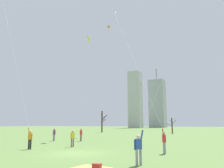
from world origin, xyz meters
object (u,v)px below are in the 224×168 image
Objects in this scene: bystander_watching_nearby at (73,137)px; distant_kite_drifting_right_yellow at (88,45)px; bystander_far_off_by_trees at (54,134)px; bare_tree_left_of_center at (102,121)px; kite_flyer_far_back_pink at (23,106)px; picnic_spot at (94,167)px; bystander_strolling_midfield at (81,134)px; kite_flyer_foreground_left_red at (150,118)px; bare_tree_right_of_center at (172,125)px; distant_kite_low_near_trees_orange at (111,40)px; kite_flyer_midfield_center_white at (153,113)px.

distant_kite_drifting_right_yellow is at bearing 115.98° from bystander_watching_nearby.
bystander_watching_nearby is 8.73m from bystander_far_off_by_trees.
distant_kite_drifting_right_yellow is 31.41m from bare_tree_left_of_center.
kite_flyer_far_back_pink is 16.14m from distant_kite_drifting_right_yellow.
bystander_far_off_by_trees is at bearing 142.67° from bystander_watching_nearby.
distant_kite_drifting_right_yellow reaches higher than picnic_spot.
kite_flyer_foreground_left_red is at bearing -43.20° from bystander_strolling_midfield.
kite_flyer_foreground_left_red is 4.14m from picnic_spot.
kite_flyer_foreground_left_red reaches higher than bystander_far_off_by_trees.
bystander_strolling_midfield is 0.10× the size of distant_kite_drifting_right_yellow.
bare_tree_right_of_center is (5.60, 29.51, 1.04)m from bystander_strolling_midfield.
bare_tree_left_of_center is at bearing 115.06° from bystander_watching_nearby.
kite_flyer_foreground_left_red is 18.30m from bystander_strolling_midfield.
distant_kite_low_near_trees_orange is (-4.65, 17.53, 20.04)m from bystander_strolling_midfield.
kite_flyer_midfield_center_white is 36.83m from bare_tree_right_of_center.
distant_kite_drifting_right_yellow reaches higher than kite_flyer_foreground_left_red.
bystander_strolling_midfield is 0.83× the size of picnic_spot.
picnic_spot is (-2.07, -2.64, -2.43)m from kite_flyer_foreground_left_red.
bystander_strolling_midfield and bystander_watching_nearby have the same top height.
distant_kite_drifting_right_yellow is (-0.89, 2.56, 13.28)m from bystander_strolling_midfield.
distant_kite_drifting_right_yellow is (-1.03, 12.41, 10.26)m from kite_flyer_far_back_pink.
bystander_watching_nearby is 1.00× the size of bystander_far_off_by_trees.
bystander_strolling_midfield is at bearing -65.74° from bare_tree_left_of_center.
kite_flyer_midfield_center_white is 16.22m from bystander_far_off_by_trees.
kite_flyer_midfield_center_white is at bearing -0.68° from bystander_watching_nearby.
bare_tree_left_of_center is at bearing 126.07° from distant_kite_low_near_trees_orange.
kite_flyer_midfield_center_white is 10.46× the size of bystander_strolling_midfield.
bare_tree_left_of_center is at bearing 122.39° from kite_flyer_foreground_left_red.
bare_tree_left_of_center is at bearing 118.81° from picnic_spot.
distant_kite_low_near_trees_orange reaches higher than distant_kite_drifting_right_yellow.
kite_flyer_midfield_center_white is 1.08× the size of distant_kite_drifting_right_yellow.
kite_flyer_far_back_pink is 12.09m from kite_flyer_midfield_center_white.
kite_flyer_foreground_left_red reaches higher than bystander_watching_nearby.
bare_tree_left_of_center is (-26.47, 41.73, 0.57)m from kite_flyer_foreground_left_red.
kite_flyer_midfield_center_white is 13.80m from bystander_strolling_midfield.
kite_flyer_far_back_pink is 39.79m from bare_tree_right_of_center.
bystander_strolling_midfield is at bearing 22.71° from bystander_far_off_by_trees.
bystander_watching_nearby is at bearing -64.94° from bare_tree_left_of_center.
bare_tree_right_of_center is (-7.69, 41.99, -0.58)m from kite_flyer_foreground_left_red.
bare_tree_right_of_center is at bearing 79.25° from bystander_strolling_midfield.
distant_kite_drifting_right_yellow reaches higher than bystander_strolling_midfield.
kite_flyer_far_back_pink is at bearing -165.23° from kite_flyer_midfield_center_white.
kite_flyer_far_back_pink is 5.59m from bystander_watching_nearby.
bystander_far_off_by_trees is (-6.94, 5.29, 0.00)m from bystander_watching_nearby.
distant_kite_drifting_right_yellow is 8.06× the size of picnic_spot.
bare_tree_right_of_center is (10.25, 11.98, -18.99)m from distant_kite_low_near_trees_orange.
bystander_strolling_midfield is (-0.14, 9.86, -3.02)m from kite_flyer_far_back_pink.
kite_flyer_foreground_left_red reaches higher than bystander_strolling_midfield.
kite_flyer_midfield_center_white is (11.67, 3.08, -0.80)m from kite_flyer_far_back_pink.
bystander_far_off_by_trees is at bearing 112.27° from kite_flyer_far_back_pink.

